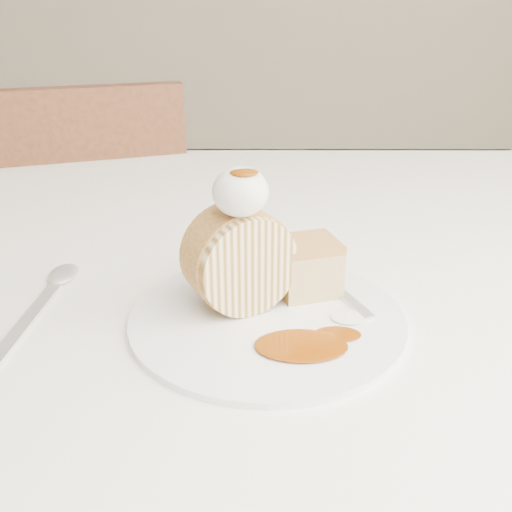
{
  "coord_description": "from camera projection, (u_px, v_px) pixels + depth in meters",
  "views": [
    {
      "loc": [
        -0.03,
        -0.43,
        1.02
      ],
      "look_at": [
        -0.03,
        0.02,
        0.81
      ],
      "focal_mm": 40.0,
      "sensor_mm": 36.0,
      "label": 1
    }
  ],
  "objects": [
    {
      "name": "table",
      "position": [
        282.0,
        305.0,
        0.72
      ],
      "size": [
        1.4,
        0.9,
        0.75
      ],
      "color": "white",
      "rests_on": "ground"
    },
    {
      "name": "chair_far",
      "position": [
        85.0,
        262.0,
        1.22
      ],
      "size": [
        0.52,
        0.52,
        0.88
      ],
      "rotation": [
        0.0,
        0.0,
        3.46
      ],
      "color": "brown",
      "rests_on": "ground"
    },
    {
      "name": "plate",
      "position": [
        267.0,
        317.0,
        0.52
      ],
      "size": [
        0.31,
        0.31,
        0.01
      ],
      "primitive_type": "cylinder",
      "rotation": [
        0.0,
        0.0,
        0.29
      ],
      "color": "white",
      "rests_on": "table"
    },
    {
      "name": "roulade_slice",
      "position": [
        240.0,
        260.0,
        0.51
      ],
      "size": [
        0.1,
        0.09,
        0.09
      ],
      "primitive_type": "cylinder",
      "rotation": [
        1.57,
        0.0,
        0.48
      ],
      "color": "beige",
      "rests_on": "plate"
    },
    {
      "name": "cake_chunk",
      "position": [
        307.0,
        270.0,
        0.55
      ],
      "size": [
        0.07,
        0.06,
        0.05
      ],
      "primitive_type": "cube",
      "rotation": [
        0.0,
        0.0,
        0.29
      ],
      "color": "tan",
      "rests_on": "plate"
    },
    {
      "name": "whipped_cream",
      "position": [
        240.0,
        192.0,
        0.47
      ],
      "size": [
        0.05,
        0.05,
        0.04
      ],
      "primitive_type": "ellipsoid",
      "color": "white",
      "rests_on": "roulade_slice"
    },
    {
      "name": "caramel_drizzle",
      "position": [
        244.0,
        166.0,
        0.46
      ],
      "size": [
        0.02,
        0.02,
        0.01
      ],
      "primitive_type": "ellipsoid",
      "color": "#743104",
      "rests_on": "whipped_cream"
    },
    {
      "name": "caramel_pool",
      "position": [
        301.0,
        345.0,
        0.46
      ],
      "size": [
        0.09,
        0.07,
        0.0
      ],
      "primitive_type": null,
      "rotation": [
        0.0,
        0.0,
        0.29
      ],
      "color": "#743104",
      "rests_on": "plate"
    },
    {
      "name": "fork",
      "position": [
        340.0,
        292.0,
        0.55
      ],
      "size": [
        0.08,
        0.14,
        0.0
      ],
      "primitive_type": "cube",
      "rotation": [
        0.0,
        0.0,
        0.4
      ],
      "color": "silver",
      "rests_on": "plate"
    },
    {
      "name": "spoon",
      "position": [
        27.0,
        321.0,
        0.51
      ],
      "size": [
        0.03,
        0.17,
        0.0
      ],
      "primitive_type": "cube",
      "rotation": [
        0.0,
        0.0,
        -0.05
      ],
      "color": "silver",
      "rests_on": "table"
    }
  ]
}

